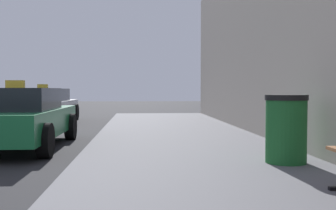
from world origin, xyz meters
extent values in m
cylinder|color=#195926|center=(5.20, 3.31, 0.62)|extent=(0.60, 0.60, 0.93)
cylinder|color=black|center=(5.20, 3.31, 1.12)|extent=(0.63, 0.63, 0.08)
cube|color=#196638|center=(0.47, 6.24, 0.54)|extent=(1.72, 4.29, 0.55)
cube|color=black|center=(0.47, 6.02, 1.04)|extent=(1.51, 1.93, 0.45)
cube|color=yellow|center=(0.47, 6.02, 1.35)|extent=(0.36, 0.14, 0.16)
cylinder|color=black|center=(1.33, 7.61, 0.32)|extent=(0.22, 0.64, 0.64)
cylinder|color=black|center=(1.33, 4.86, 0.32)|extent=(0.22, 0.64, 0.64)
cube|color=#B7B7BF|center=(-0.49, 12.84, 0.54)|extent=(1.84, 4.37, 0.55)
cube|color=black|center=(-0.49, 12.62, 1.04)|extent=(1.62, 1.97, 0.45)
cube|color=yellow|center=(-0.49, 12.62, 1.35)|extent=(0.36, 0.14, 0.16)
cylinder|color=black|center=(-1.42, 14.23, 0.32)|extent=(0.22, 0.64, 0.64)
cylinder|color=black|center=(0.43, 14.23, 0.32)|extent=(0.22, 0.64, 0.64)
cylinder|color=black|center=(-1.42, 11.44, 0.32)|extent=(0.22, 0.64, 0.64)
cylinder|color=black|center=(0.43, 11.44, 0.32)|extent=(0.22, 0.64, 0.64)
camera|label=1|loc=(3.01, -2.60, 1.25)|focal=43.67mm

